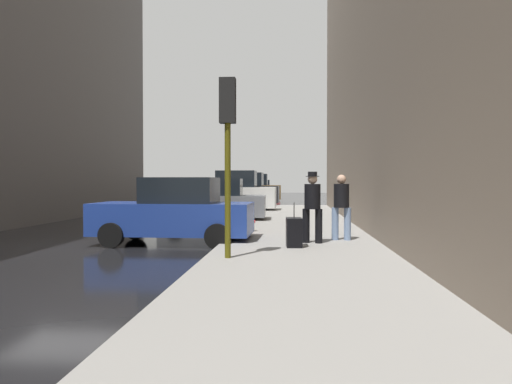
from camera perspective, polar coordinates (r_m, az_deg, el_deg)
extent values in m
plane|color=black|center=(13.62, -21.16, -5.97)|extent=(120.00, 120.00, 0.00)
cube|color=gray|center=(12.32, 5.13, -6.30)|extent=(4.00, 40.00, 0.15)
cube|color=navy|center=(13.60, -9.43, -2.99)|extent=(4.25, 1.95, 0.84)
cube|color=black|center=(13.52, -8.62, 0.17)|extent=(1.93, 1.61, 0.70)
cylinder|color=black|center=(14.91, -13.58, -4.06)|extent=(0.65, 0.24, 0.64)
cylinder|color=black|center=(13.20, -16.22, -4.77)|extent=(0.65, 0.24, 0.64)
cylinder|color=black|center=(14.25, -3.13, -4.27)|extent=(0.65, 0.24, 0.64)
cylinder|color=black|center=(12.44, -4.43, -5.08)|extent=(0.65, 0.24, 0.64)
cube|color=slate|center=(20.26, -4.90, -1.58)|extent=(4.25, 1.96, 0.84)
cube|color=black|center=(20.21, -4.35, 0.54)|extent=(1.93, 1.62, 0.70)
cylinder|color=black|center=(21.41, -8.21, -2.43)|extent=(0.65, 0.24, 0.64)
cylinder|color=black|center=(19.61, -9.21, -2.77)|extent=(0.65, 0.24, 0.64)
cylinder|color=black|center=(21.07, -0.89, -2.48)|extent=(0.65, 0.24, 0.64)
cylinder|color=black|center=(19.24, -1.22, -2.83)|extent=(0.65, 0.24, 0.64)
cube|color=silver|center=(26.86, -2.66, -0.60)|extent=(4.63, 1.92, 1.10)
cube|color=black|center=(26.82, -2.24, 1.49)|extent=(2.10, 1.60, 0.90)
cylinder|color=black|center=(28.03, -5.43, -1.55)|extent=(0.64, 0.23, 0.64)
cylinder|color=black|center=(26.23, -6.17, -1.75)|extent=(0.64, 0.23, 0.64)
cylinder|color=black|center=(27.64, 0.67, -1.59)|extent=(0.64, 0.23, 0.64)
cylinder|color=black|center=(25.81, 0.35, -1.79)|extent=(0.64, 0.23, 0.64)
cube|color=black|center=(33.07, -1.37, -0.25)|extent=(4.66, 1.98, 1.10)
cube|color=black|center=(33.03, -1.03, 1.45)|extent=(2.12, 1.63, 0.90)
cylinder|color=black|center=(34.21, -3.66, -1.04)|extent=(0.65, 0.24, 0.64)
cylinder|color=black|center=(32.40, -4.21, -1.17)|extent=(0.65, 0.24, 0.64)
cylinder|color=black|center=(33.84, 1.34, -1.06)|extent=(0.65, 0.24, 0.64)
cylinder|color=black|center=(32.01, 1.07, -1.20)|extent=(0.65, 0.24, 0.64)
cube|color=brown|center=(39.19, -0.51, -0.01)|extent=(4.61, 1.87, 1.10)
cube|color=black|center=(39.17, -0.21, 1.42)|extent=(2.08, 1.58, 0.90)
cylinder|color=black|center=(40.26, -2.53, -0.69)|extent=(0.64, 0.22, 0.64)
cylinder|color=black|center=(38.43, -2.83, -0.79)|extent=(0.64, 0.22, 0.64)
cylinder|color=black|center=(40.04, 1.73, -0.70)|extent=(0.64, 0.22, 0.64)
cylinder|color=black|center=(38.21, 1.63, -0.80)|extent=(0.64, 0.22, 0.64)
cube|color=#B2191E|center=(45.05, 0.10, -0.01)|extent=(4.26, 1.99, 0.84)
cube|color=black|center=(45.03, 0.36, 0.94)|extent=(1.94, 1.63, 0.70)
cylinder|color=black|center=(46.05, -1.55, -0.44)|extent=(0.65, 0.24, 0.64)
cylinder|color=black|center=(44.21, -1.71, -0.52)|extent=(0.65, 0.24, 0.64)
cylinder|color=black|center=(45.95, 1.84, -0.45)|extent=(0.65, 0.24, 0.64)
cylinder|color=black|center=(44.11, 1.83, -0.52)|extent=(0.65, 0.24, 0.64)
cylinder|color=red|center=(15.31, -0.88, -3.49)|extent=(0.22, 0.22, 0.55)
sphere|color=red|center=(15.29, -0.88, -2.26)|extent=(0.20, 0.20, 0.20)
cylinder|color=red|center=(15.32, -1.47, -3.39)|extent=(0.10, 0.09, 0.09)
cylinder|color=red|center=(15.30, -0.28, -3.39)|extent=(0.10, 0.09, 0.09)
cylinder|color=#514C0F|center=(10.00, -3.26, 2.72)|extent=(0.12, 0.12, 3.60)
cube|color=black|center=(10.13, -3.27, 10.38)|extent=(0.32, 0.24, 0.90)
sphere|color=red|center=(10.30, -3.17, 11.80)|extent=(0.14, 0.14, 0.14)
sphere|color=yellow|center=(10.26, -3.17, 10.27)|extent=(0.14, 0.14, 0.14)
sphere|color=green|center=(10.22, -3.17, 8.71)|extent=(0.14, 0.14, 0.14)
cylinder|color=black|center=(12.49, 7.18, -3.89)|extent=(0.22, 0.22, 0.85)
cylinder|color=black|center=(12.56, 5.74, -3.86)|extent=(0.22, 0.22, 0.85)
cylinder|color=black|center=(12.48, 6.47, -0.51)|extent=(0.48, 0.48, 0.62)
sphere|color=beige|center=(12.48, 6.47, 1.46)|extent=(0.24, 0.24, 0.24)
cylinder|color=black|center=(12.48, 6.48, 1.80)|extent=(0.34, 0.34, 0.02)
cylinder|color=black|center=(12.48, 6.48, 2.07)|extent=(0.23, 0.23, 0.11)
cylinder|color=#728CB2|center=(13.24, 10.42, -3.61)|extent=(0.20, 0.20, 0.85)
cylinder|color=#728CB2|center=(13.25, 9.03, -3.60)|extent=(0.20, 0.20, 0.85)
cylinder|color=black|center=(13.20, 9.74, -0.42)|extent=(0.45, 0.45, 0.62)
sphere|color=tan|center=(13.20, 9.74, 1.44)|extent=(0.24, 0.24, 0.24)
cube|color=black|center=(11.77, 4.37, -4.61)|extent=(0.39, 0.58, 0.68)
cylinder|color=#333333|center=(11.73, 4.37, -2.09)|extent=(0.02, 0.02, 0.36)
cube|color=black|center=(16.68, 5.22, -3.57)|extent=(0.32, 0.44, 0.28)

